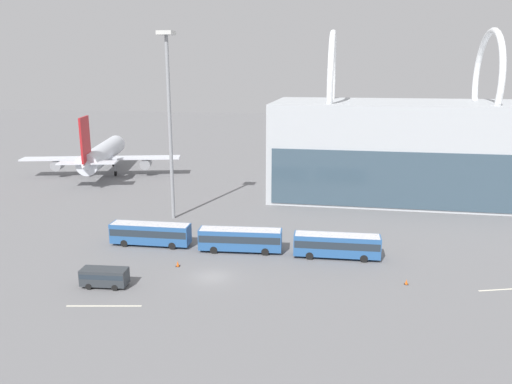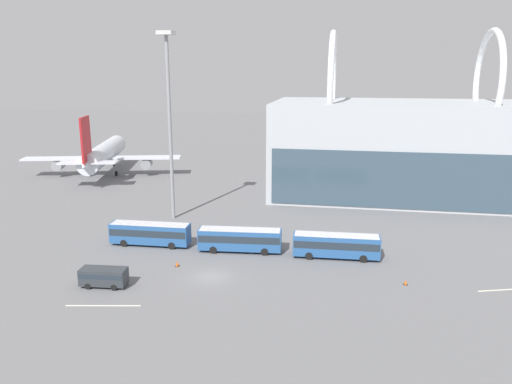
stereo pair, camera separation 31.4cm
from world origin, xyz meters
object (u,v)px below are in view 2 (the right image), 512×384
Objects in this scene: airliner_at_gate_near at (103,154)px; shuttle_bus_0 at (150,233)px; shuttle_bus_1 at (240,238)px; traffic_cone_0 at (406,282)px; shuttle_bus_2 at (336,244)px; traffic_cone_1 at (177,264)px; airliner_at_gate_far at (352,159)px; service_van_foreground at (104,276)px; floodlight_mast at (169,105)px.

airliner_at_gate_near is 3.17× the size of shuttle_bus_0.
shuttle_bus_1 is 22.04m from traffic_cone_0.
shuttle_bus_2 reaches higher than traffic_cone_1.
airliner_at_gate_near is 56.29m from airliner_at_gate_far.
shuttle_bus_0 is 13.82m from service_van_foreground.
airliner_at_gate_far is 1.21× the size of floodlight_mast.
shuttle_bus_0 is 15.82× the size of traffic_cone_1.
shuttle_bus_0 is at bearing 132.59° from traffic_cone_1.
shuttle_bus_1 is 1.01× the size of shuttle_bus_2.
traffic_cone_0 is at bearing -142.79° from airliner_at_gate_near.
shuttle_bus_1 is 18.80× the size of traffic_cone_0.
traffic_cone_0 is (33.60, -7.26, -1.55)m from shuttle_bus_0.
shuttle_bus_2 reaches higher than service_van_foreground.
floodlight_mast is (-1.23, 26.82, 17.19)m from service_van_foreground.
shuttle_bus_1 is (-15.00, -45.91, -3.24)m from airliner_at_gate_far.
service_van_foreground is at bearing -154.02° from shuttle_bus_2.
shuttle_bus_2 is at bearing -174.74° from airliner_at_gate_far.
service_van_foreground reaches higher than traffic_cone_1.
airliner_at_gate_far reaches higher than shuttle_bus_1.
traffic_cone_1 is (6.17, -6.71, -1.49)m from shuttle_bus_0.
airliner_at_gate_far is 65.79m from service_van_foreground.
airliner_at_gate_near is 60.32m from traffic_cone_1.
shuttle_bus_2 is 15.84× the size of traffic_cone_1.
shuttle_bus_2 is 10.78m from traffic_cone_0.
airliner_at_gate_far reaches higher than shuttle_bus_0.
airliner_at_gate_far is 56.89m from traffic_cone_1.
traffic_cone_0 is (62.03, -49.75, -4.64)m from airliner_at_gate_near.
shuttle_bus_1 is at bearing 177.80° from shuttle_bus_2.
shuttle_bus_0 is 12.78m from shuttle_bus_1.
airliner_at_gate_near is 42.32m from floodlight_mast.
floodlight_mast is at bearing 110.57° from traffic_cone_1.
shuttle_bus_1 is at bearing 44.56° from traffic_cone_1.
shuttle_bus_2 is (25.55, -0.26, 0.00)m from shuttle_bus_0.
shuttle_bus_1 is 15.96× the size of traffic_cone_1.
airliner_at_gate_far reaches higher than shuttle_bus_2.
airliner_at_gate_near is 3.16× the size of shuttle_bus_2.
traffic_cone_1 reaches higher than traffic_cone_0.
shuttle_bus_1 is at bearing -2.43° from shuttle_bus_0.
service_van_foreground reaches higher than traffic_cone_0.
shuttle_bus_0 is at bearing -160.27° from airliner_at_gate_near.
traffic_cone_1 is (-21.60, -52.41, -4.73)m from airliner_at_gate_far.
service_van_foreground is 31.88m from floodlight_mast.
airliner_at_gate_far is 45.71m from floodlight_mast.
airliner_at_gate_far is 50.52× the size of traffic_cone_1.
airliner_at_gate_near is at bearing 139.67° from shuttle_bus_2.
airliner_at_gate_near is at bearing 112.38° from service_van_foreground.
airliner_at_gate_far is 3.19× the size of shuttle_bus_0.
shuttle_bus_2 is (12.77, -0.05, 0.00)m from shuttle_bus_1.
traffic_cone_1 is (-6.61, -6.51, -1.49)m from shuttle_bus_1.
shuttle_bus_2 is (-2.22, -45.96, -3.24)m from airliner_at_gate_far.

